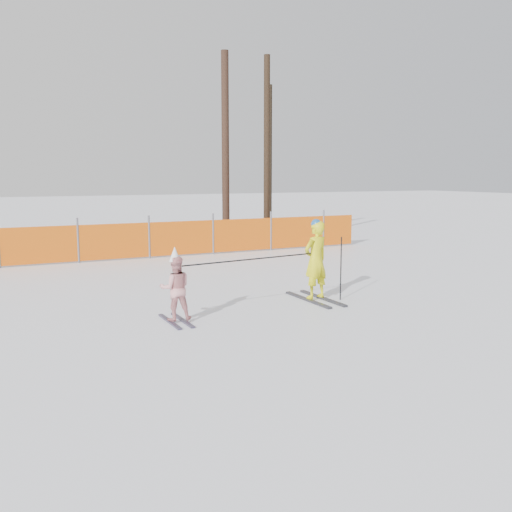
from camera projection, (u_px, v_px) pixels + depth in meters
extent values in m
plane|color=white|center=(269.00, 318.00, 9.70)|extent=(120.00, 120.00, 0.00)
cube|color=black|center=(308.00, 300.00, 11.01)|extent=(0.09, 1.57, 0.04)
cube|color=black|center=(322.00, 298.00, 11.16)|extent=(0.09, 1.57, 0.04)
imported|color=yellow|center=(316.00, 260.00, 10.97)|extent=(0.61, 0.47, 1.50)
sphere|color=#1C599C|center=(316.00, 224.00, 10.88)|extent=(0.20, 0.20, 0.20)
cube|color=black|center=(170.00, 322.00, 9.39)|extent=(0.09, 1.05, 0.03)
cube|color=black|center=(182.00, 320.00, 9.49)|extent=(0.09, 1.05, 0.03)
imported|color=pink|center=(175.00, 288.00, 9.36)|extent=(0.59, 0.50, 1.07)
cone|color=white|center=(175.00, 254.00, 9.28)|extent=(0.19, 0.19, 0.24)
cylinder|color=black|center=(341.00, 269.00, 11.02)|extent=(0.02, 0.02, 1.23)
cylinder|color=black|center=(251.00, 259.00, 10.13)|extent=(2.71, 0.38, 0.02)
cylinder|color=#595960|center=(78.00, 240.00, 15.66)|extent=(0.06, 0.06, 1.25)
cylinder|color=#595960|center=(149.00, 237.00, 16.54)|extent=(0.06, 0.06, 1.25)
cylinder|color=#595960|center=(213.00, 234.00, 17.42)|extent=(0.06, 0.06, 1.25)
cylinder|color=#595960|center=(271.00, 231.00, 18.30)|extent=(0.06, 0.06, 1.25)
cylinder|color=#595960|center=(323.00, 228.00, 19.18)|extent=(0.06, 0.06, 1.25)
cube|color=#D5570B|center=(99.00, 242.00, 15.93)|extent=(17.15, 0.03, 1.00)
cylinder|color=#311F16|center=(225.00, 149.00, 19.77)|extent=(0.26, 0.26, 6.61)
cylinder|color=black|center=(269.00, 162.00, 22.09)|extent=(0.21, 0.21, 5.82)
cylinder|color=black|center=(267.00, 151.00, 19.61)|extent=(0.21, 0.21, 6.43)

